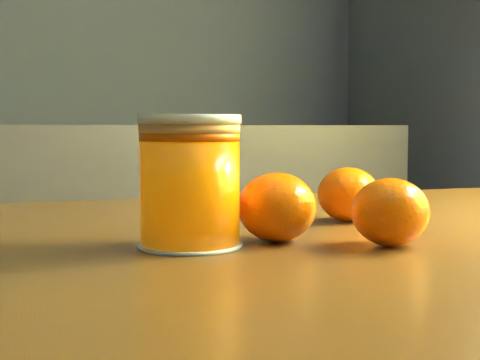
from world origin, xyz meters
name	(u,v)px	position (x,y,z in m)	size (l,w,h in m)	color
table	(271,335)	(0.80, 0.29, 0.69)	(1.10, 0.81, 0.79)	brown
juice_glass	(190,182)	(0.71, 0.26, 0.85)	(0.09, 0.09, 0.11)	orange
orange_front	(277,207)	(0.79, 0.26, 0.82)	(0.07, 0.07, 0.06)	#FF6905
orange_back	(348,194)	(0.92, 0.35, 0.82)	(0.07, 0.07, 0.06)	#FF6905
orange_extra	(390,212)	(0.87, 0.20, 0.82)	(0.07, 0.07, 0.06)	#FF6905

